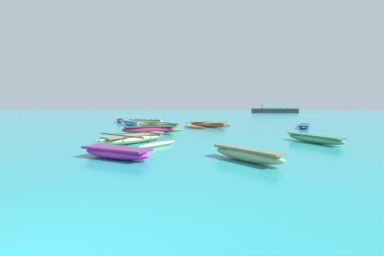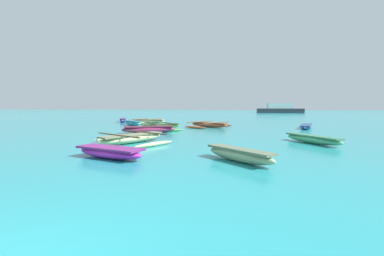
{
  "view_description": "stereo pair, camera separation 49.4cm",
  "coord_description": "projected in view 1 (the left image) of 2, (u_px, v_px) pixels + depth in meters",
  "views": [
    {
      "loc": [
        2.2,
        -1.57,
        1.92
      ],
      "look_at": [
        0.29,
        17.58,
        0.25
      ],
      "focal_mm": 24.0,
      "sensor_mm": 36.0,
      "label": 1
    },
    {
      "loc": [
        2.69,
        -1.51,
        1.92
      ],
      "look_at": [
        0.29,
        17.58,
        0.25
      ],
      "focal_mm": 24.0,
      "sensor_mm": 36.0,
      "label": 2
    }
  ],
  "objects": [
    {
      "name": "moored_boat_9",
      "position": [
        304.0,
        126.0,
        22.27
      ],
      "size": [
        2.15,
        4.04,
        0.31
      ],
      "rotation": [
        0.0,
        0.0,
        1.22
      ],
      "color": "#2F5EA7",
      "rests_on": "ground_plane"
    },
    {
      "name": "moored_boat_1",
      "position": [
        120.0,
        120.0,
        30.03
      ],
      "size": [
        1.76,
        2.98,
        0.46
      ],
      "rotation": [
        0.0,
        0.0,
        -1.19
      ],
      "color": "#8552B4",
      "rests_on": "ground_plane"
    },
    {
      "name": "moored_boat_10",
      "position": [
        146.0,
        121.0,
        28.03
      ],
      "size": [
        4.07,
        3.64,
        0.51
      ],
      "rotation": [
        0.0,
        0.0,
        -0.18
      ],
      "color": "#E4CC8A",
      "rests_on": "ground_plane"
    },
    {
      "name": "moored_boat_3",
      "position": [
        314.0,
        139.0,
        13.27
      ],
      "size": [
        2.22,
        3.22,
        0.41
      ],
      "rotation": [
        0.0,
        0.0,
        -1.04
      ],
      "color": "#53BC7C",
      "rests_on": "ground_plane"
    },
    {
      "name": "moored_boat_2",
      "position": [
        131.0,
        123.0,
        24.87
      ],
      "size": [
        2.79,
        2.89,
        0.47
      ],
      "rotation": [
        0.0,
        0.0,
        -0.82
      ],
      "color": "#3BA8C5",
      "rests_on": "ground_plane"
    },
    {
      "name": "moored_boat_6",
      "position": [
        149.0,
        129.0,
        18.1
      ],
      "size": [
        3.74,
        2.05,
        0.49
      ],
      "rotation": [
        0.0,
        0.0,
        0.39
      ],
      "color": "#A72E59",
      "rests_on": "ground_plane"
    },
    {
      "name": "moored_boat_4",
      "position": [
        208.0,
        125.0,
        23.18
      ],
      "size": [
        4.3,
        4.63,
        0.48
      ],
      "rotation": [
        0.0,
        0.0,
        -0.62
      ],
      "color": "#D65C33",
      "rests_on": "ground_plane"
    },
    {
      "name": "moored_boat_8",
      "position": [
        160.0,
        126.0,
        20.9
      ],
      "size": [
        4.34,
        4.99,
        0.52
      ],
      "rotation": [
        0.0,
        0.0,
        0.56
      ],
      "color": "#40923A",
      "rests_on": "ground_plane"
    },
    {
      "name": "moored_boat_0",
      "position": [
        116.0,
        152.0,
        9.34
      ],
      "size": [
        3.04,
        1.83,
        0.41
      ],
      "rotation": [
        0.0,
        0.0,
        -0.37
      ],
      "color": "#B72AAD",
      "rests_on": "ground_plane"
    },
    {
      "name": "moored_boat_5",
      "position": [
        247.0,
        154.0,
        8.87
      ],
      "size": [
        2.46,
        2.52,
        0.46
      ],
      "rotation": [
        0.0,
        0.0,
        -0.8
      ],
      "color": "#95AD7D",
      "rests_on": "ground_plane"
    },
    {
      "name": "distant_ferry",
      "position": [
        275.0,
        109.0,
        69.17
      ],
      "size": [
        11.93,
        2.62,
        2.62
      ],
      "color": "#2D333D",
      "rests_on": "ground_plane"
    },
    {
      "name": "moored_boat_7",
      "position": [
        135.0,
        138.0,
        13.2
      ],
      "size": [
        4.31,
        3.94,
        0.51
      ],
      "rotation": [
        0.0,
        0.0,
        1.0
      ],
      "color": "#B3B981",
      "rests_on": "ground_plane"
    }
  ]
}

